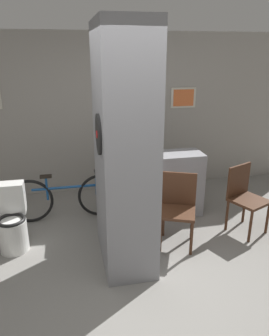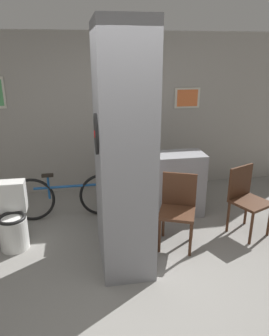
% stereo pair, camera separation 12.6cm
% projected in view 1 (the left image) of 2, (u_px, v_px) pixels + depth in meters
% --- Properties ---
extents(ground_plane, '(14.00, 14.00, 0.00)m').
position_uv_depth(ground_plane, '(125.00, 285.00, 3.42)').
color(ground_plane, gray).
extents(wall_back, '(8.00, 0.09, 2.60)m').
position_uv_depth(wall_back, '(95.00, 115.00, 5.39)').
color(wall_back, gray).
rests_on(wall_back, ground_plane).
extents(pillar_center, '(0.58, 1.08, 2.60)m').
position_uv_depth(pillar_center, '(124.00, 151.00, 3.49)').
color(pillar_center, gray).
rests_on(pillar_center, ground_plane).
extents(counter_shelf, '(1.37, 0.44, 0.94)m').
position_uv_depth(counter_shelf, '(155.00, 185.00, 4.74)').
color(counter_shelf, gray).
rests_on(counter_shelf, ground_plane).
extents(toilet, '(0.35, 0.51, 0.79)m').
position_uv_depth(toilet, '(13.00, 222.00, 3.98)').
color(toilet, white).
rests_on(toilet, ground_plane).
extents(chair_near_pillar, '(0.55, 0.55, 0.90)m').
position_uv_depth(chair_near_pillar, '(178.00, 206.00, 4.04)').
color(chair_near_pillar, '#422616').
rests_on(chair_near_pillar, ground_plane).
extents(chair_by_doorway, '(0.56, 0.56, 0.90)m').
position_uv_depth(chair_by_doorway, '(245.00, 195.00, 4.32)').
color(chair_by_doorway, '#422616').
rests_on(chair_by_doorway, ground_plane).
extents(bicycle, '(1.63, 0.42, 0.70)m').
position_uv_depth(bicycle, '(66.00, 197.00, 4.66)').
color(bicycle, black).
rests_on(bicycle, ground_plane).
extents(bottle_tall, '(0.08, 0.08, 0.27)m').
position_uv_depth(bottle_tall, '(137.00, 148.00, 4.54)').
color(bottle_tall, olive).
rests_on(bottle_tall, counter_shelf).
extents(bottle_short, '(0.06, 0.06, 0.21)m').
position_uv_depth(bottle_short, '(144.00, 149.00, 4.59)').
color(bottle_short, '#19598C').
rests_on(bottle_short, counter_shelf).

